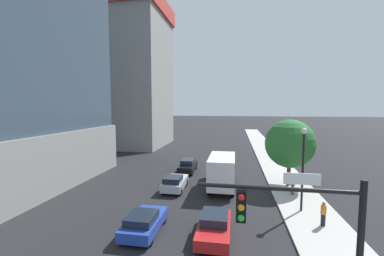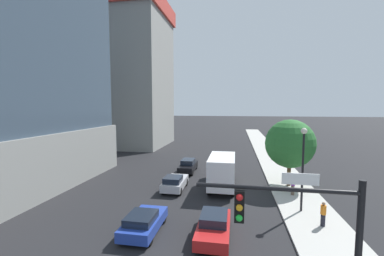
{
  "view_description": "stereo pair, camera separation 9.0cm",
  "coord_description": "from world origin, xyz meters",
  "px_view_note": "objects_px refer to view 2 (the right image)",
  "views": [
    {
      "loc": [
        3.17,
        -4.94,
        7.85
      ],
      "look_at": [
        -0.63,
        17.08,
        5.9
      ],
      "focal_mm": 23.16,
      "sensor_mm": 36.0,
      "label": 1
    },
    {
      "loc": [
        3.26,
        -4.93,
        7.85
      ],
      "look_at": [
        -0.63,
        17.08,
        5.9
      ],
      "focal_mm": 23.16,
      "sensor_mm": 36.0,
      "label": 2
    }
  ],
  "objects_px": {
    "construction_building": "(130,68)",
    "traffic_light_pole": "(301,229)",
    "box_truck": "(222,169)",
    "pedestrian_orange_shirt": "(323,214)",
    "pedestrian_purple_shirt": "(293,185)",
    "car_black": "(188,166)",
    "car_silver": "(175,183)",
    "street_tree": "(290,144)",
    "street_lamp": "(303,158)",
    "car_blue": "(144,222)",
    "car_red": "(214,226)"
  },
  "relations": [
    {
      "from": "construction_building",
      "to": "car_silver",
      "type": "relative_size",
      "value": 9.43
    },
    {
      "from": "car_red",
      "to": "pedestrian_orange_shirt",
      "type": "relative_size",
      "value": 2.72
    },
    {
      "from": "traffic_light_pole",
      "to": "car_black",
      "type": "xyz_separation_m",
      "value": [
        -7.62,
        20.71,
        -3.25
      ]
    },
    {
      "from": "car_black",
      "to": "pedestrian_purple_shirt",
      "type": "bearing_deg",
      "value": -31.46
    },
    {
      "from": "box_truck",
      "to": "pedestrian_orange_shirt",
      "type": "bearing_deg",
      "value": -45.91
    },
    {
      "from": "traffic_light_pole",
      "to": "street_lamp",
      "type": "distance_m",
      "value": 11.25
    },
    {
      "from": "street_lamp",
      "to": "car_red",
      "type": "distance_m",
      "value": 8.36
    },
    {
      "from": "traffic_light_pole",
      "to": "car_black",
      "type": "relative_size",
      "value": 1.27
    },
    {
      "from": "construction_building",
      "to": "car_silver",
      "type": "height_order",
      "value": "construction_building"
    },
    {
      "from": "car_blue",
      "to": "pedestrian_purple_shirt",
      "type": "distance_m",
      "value": 13.34
    },
    {
      "from": "street_lamp",
      "to": "box_truck",
      "type": "xyz_separation_m",
      "value": [
        -6.06,
        4.82,
        -2.35
      ]
    },
    {
      "from": "construction_building",
      "to": "car_black",
      "type": "relative_size",
      "value": 8.59
    },
    {
      "from": "car_black",
      "to": "pedestrian_orange_shirt",
      "type": "distance_m",
      "value": 16.46
    },
    {
      "from": "construction_building",
      "to": "traffic_light_pole",
      "type": "bearing_deg",
      "value": -59.68
    },
    {
      "from": "construction_building",
      "to": "car_blue",
      "type": "relative_size",
      "value": 9.48
    },
    {
      "from": "construction_building",
      "to": "pedestrian_purple_shirt",
      "type": "relative_size",
      "value": 22.33
    },
    {
      "from": "pedestrian_orange_shirt",
      "to": "construction_building",
      "type": "bearing_deg",
      "value": 130.92
    },
    {
      "from": "pedestrian_purple_shirt",
      "to": "traffic_light_pole",
      "type": "bearing_deg",
      "value": -101.6
    },
    {
      "from": "car_silver",
      "to": "street_tree",
      "type": "bearing_deg",
      "value": 15.08
    },
    {
      "from": "box_truck",
      "to": "street_tree",
      "type": "bearing_deg",
      "value": 11.3
    },
    {
      "from": "box_truck",
      "to": "car_blue",
      "type": "bearing_deg",
      "value": -114.43
    },
    {
      "from": "construction_building",
      "to": "box_truck",
      "type": "bearing_deg",
      "value": -50.09
    },
    {
      "from": "street_tree",
      "to": "box_truck",
      "type": "distance_m",
      "value": 6.96
    },
    {
      "from": "box_truck",
      "to": "pedestrian_purple_shirt",
      "type": "distance_m",
      "value": 6.4
    },
    {
      "from": "construction_building",
      "to": "car_black",
      "type": "height_order",
      "value": "construction_building"
    },
    {
      "from": "traffic_light_pole",
      "to": "car_red",
      "type": "xyz_separation_m",
      "value": [
        -3.25,
        6.25,
        -3.27
      ]
    },
    {
      "from": "street_tree",
      "to": "car_blue",
      "type": "relative_size",
      "value": 1.6
    },
    {
      "from": "box_truck",
      "to": "pedestrian_purple_shirt",
      "type": "height_order",
      "value": "box_truck"
    },
    {
      "from": "pedestrian_orange_shirt",
      "to": "pedestrian_purple_shirt",
      "type": "relative_size",
      "value": 0.93
    },
    {
      "from": "car_blue",
      "to": "street_tree",
      "type": "bearing_deg",
      "value": 45.34
    },
    {
      "from": "car_silver",
      "to": "box_truck",
      "type": "height_order",
      "value": "box_truck"
    },
    {
      "from": "street_lamp",
      "to": "traffic_light_pole",
      "type": "bearing_deg",
      "value": -104.45
    },
    {
      "from": "construction_building",
      "to": "car_silver",
      "type": "distance_m",
      "value": 32.97
    },
    {
      "from": "pedestrian_purple_shirt",
      "to": "car_silver",
      "type": "bearing_deg",
      "value": -179.04
    },
    {
      "from": "traffic_light_pole",
      "to": "car_silver",
      "type": "height_order",
      "value": "traffic_light_pole"
    },
    {
      "from": "car_silver",
      "to": "car_black",
      "type": "bearing_deg",
      "value": 90.0
    },
    {
      "from": "street_lamp",
      "to": "box_truck",
      "type": "relative_size",
      "value": 0.82
    },
    {
      "from": "car_red",
      "to": "pedestrian_orange_shirt",
      "type": "bearing_deg",
      "value": 19.33
    },
    {
      "from": "car_red",
      "to": "construction_building",
      "type": "bearing_deg",
      "value": 120.83
    },
    {
      "from": "car_silver",
      "to": "pedestrian_purple_shirt",
      "type": "distance_m",
      "value": 10.55
    },
    {
      "from": "street_lamp",
      "to": "car_blue",
      "type": "height_order",
      "value": "street_lamp"
    },
    {
      "from": "car_blue",
      "to": "car_silver",
      "type": "relative_size",
      "value": 0.99
    },
    {
      "from": "car_blue",
      "to": "construction_building",
      "type": "bearing_deg",
      "value": 114.82
    },
    {
      "from": "street_lamp",
      "to": "car_red",
      "type": "bearing_deg",
      "value": -142.58
    },
    {
      "from": "street_tree",
      "to": "car_black",
      "type": "height_order",
      "value": "street_tree"
    },
    {
      "from": "construction_building",
      "to": "car_silver",
      "type": "xyz_separation_m",
      "value": [
        15.34,
        -25.18,
        -14.76
      ]
    },
    {
      "from": "pedestrian_orange_shirt",
      "to": "car_blue",
      "type": "bearing_deg",
      "value": -167.17
    },
    {
      "from": "street_lamp",
      "to": "car_silver",
      "type": "relative_size",
      "value": 1.52
    },
    {
      "from": "car_black",
      "to": "pedestrian_orange_shirt",
      "type": "relative_size",
      "value": 2.8
    },
    {
      "from": "car_blue",
      "to": "car_red",
      "type": "height_order",
      "value": "car_red"
    }
  ]
}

